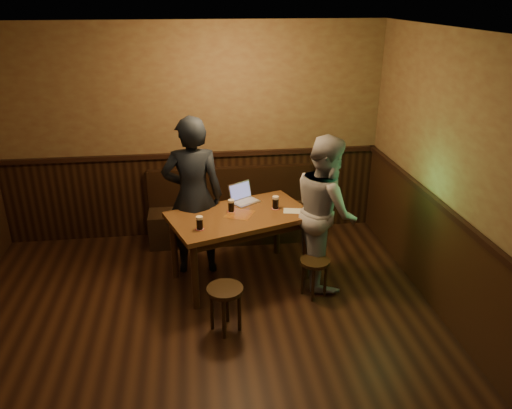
{
  "coord_description": "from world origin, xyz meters",
  "views": [
    {
      "loc": [
        0.02,
        -3.37,
        3.1
      ],
      "look_at": [
        0.67,
        1.58,
        0.97
      ],
      "focal_mm": 35.0,
      "sensor_mm": 36.0,
      "label": 1
    }
  ],
  "objects_px": {
    "pint_left": "(200,223)",
    "laptop": "(243,197)",
    "pint_right": "(276,202)",
    "person_grey": "(326,211)",
    "person_suit": "(193,197)",
    "bench": "(232,216)",
    "stool_left": "(225,296)",
    "pub_table": "(240,223)",
    "stool_right": "(315,267)",
    "pint_mid": "(231,206)"
  },
  "relations": [
    {
      "from": "pint_left",
      "to": "pint_right",
      "type": "distance_m",
      "value": 0.97
    },
    {
      "from": "stool_left",
      "to": "laptop",
      "type": "distance_m",
      "value": 1.44
    },
    {
      "from": "bench",
      "to": "pub_table",
      "type": "bearing_deg",
      "value": -90.0
    },
    {
      "from": "pub_table",
      "to": "pint_mid",
      "type": "height_order",
      "value": "pint_mid"
    },
    {
      "from": "pub_table",
      "to": "pint_mid",
      "type": "distance_m",
      "value": 0.22
    },
    {
      "from": "pint_right",
      "to": "person_grey",
      "type": "xyz_separation_m",
      "value": [
        0.52,
        -0.23,
        -0.03
      ]
    },
    {
      "from": "laptop",
      "to": "person_suit",
      "type": "height_order",
      "value": "person_suit"
    },
    {
      "from": "pint_mid",
      "to": "laptop",
      "type": "distance_m",
      "value": 0.32
    },
    {
      "from": "pint_left",
      "to": "bench",
      "type": "bearing_deg",
      "value": 72.08
    },
    {
      "from": "laptop",
      "to": "person_grey",
      "type": "xyz_separation_m",
      "value": [
        0.87,
        -0.49,
        -0.01
      ]
    },
    {
      "from": "laptop",
      "to": "person_grey",
      "type": "bearing_deg",
      "value": -61.62
    },
    {
      "from": "pint_left",
      "to": "pint_right",
      "type": "height_order",
      "value": "pint_right"
    },
    {
      "from": "pint_mid",
      "to": "person_grey",
      "type": "height_order",
      "value": "person_grey"
    },
    {
      "from": "bench",
      "to": "stool_right",
      "type": "distance_m",
      "value": 1.71
    },
    {
      "from": "stool_left",
      "to": "pint_left",
      "type": "xyz_separation_m",
      "value": [
        -0.21,
        0.63,
        0.5
      ]
    },
    {
      "from": "pub_table",
      "to": "laptop",
      "type": "xyz_separation_m",
      "value": [
        0.08,
        0.36,
        0.16
      ]
    },
    {
      "from": "stool_right",
      "to": "pint_mid",
      "type": "distance_m",
      "value": 1.15
    },
    {
      "from": "pint_left",
      "to": "pint_right",
      "type": "relative_size",
      "value": 0.97
    },
    {
      "from": "person_suit",
      "to": "person_grey",
      "type": "distance_m",
      "value": 1.51
    },
    {
      "from": "stool_left",
      "to": "person_grey",
      "type": "xyz_separation_m",
      "value": [
        1.19,
        0.83,
        0.48
      ]
    },
    {
      "from": "pub_table",
      "to": "stool_left",
      "type": "relative_size",
      "value": 3.58
    },
    {
      "from": "pub_table",
      "to": "person_grey",
      "type": "xyz_separation_m",
      "value": [
        0.95,
        -0.13,
        0.15
      ]
    },
    {
      "from": "pub_table",
      "to": "laptop",
      "type": "bearing_deg",
      "value": 58.62
    },
    {
      "from": "stool_right",
      "to": "pint_right",
      "type": "bearing_deg",
      "value": 120.87
    },
    {
      "from": "person_suit",
      "to": "pint_left",
      "type": "bearing_deg",
      "value": 95.84
    },
    {
      "from": "person_suit",
      "to": "person_grey",
      "type": "relative_size",
      "value": 1.09
    },
    {
      "from": "stool_left",
      "to": "pint_left",
      "type": "height_order",
      "value": "pint_left"
    },
    {
      "from": "bench",
      "to": "laptop",
      "type": "relative_size",
      "value": 5.66
    },
    {
      "from": "stool_left",
      "to": "person_suit",
      "type": "height_order",
      "value": "person_suit"
    },
    {
      "from": "pub_table",
      "to": "laptop",
      "type": "relative_size",
      "value": 4.44
    },
    {
      "from": "pint_left",
      "to": "pint_mid",
      "type": "height_order",
      "value": "pint_left"
    },
    {
      "from": "bench",
      "to": "stool_left",
      "type": "height_order",
      "value": "bench"
    },
    {
      "from": "stool_left",
      "to": "pub_table",
      "type": "bearing_deg",
      "value": 75.82
    },
    {
      "from": "pub_table",
      "to": "person_grey",
      "type": "height_order",
      "value": "person_grey"
    },
    {
      "from": "laptop",
      "to": "person_grey",
      "type": "distance_m",
      "value": 1.0
    },
    {
      "from": "pint_left",
      "to": "laptop",
      "type": "bearing_deg",
      "value": 52.42
    },
    {
      "from": "laptop",
      "to": "person_suit",
      "type": "relative_size",
      "value": 0.21
    },
    {
      "from": "stool_left",
      "to": "laptop",
      "type": "bearing_deg",
      "value": 76.29
    },
    {
      "from": "pint_right",
      "to": "pub_table",
      "type": "bearing_deg",
      "value": -166.32
    },
    {
      "from": "bench",
      "to": "laptop",
      "type": "distance_m",
      "value": 0.9
    },
    {
      "from": "bench",
      "to": "laptop",
      "type": "xyz_separation_m",
      "value": [
        0.08,
        -0.7,
        0.56
      ]
    },
    {
      "from": "stool_left",
      "to": "pint_mid",
      "type": "height_order",
      "value": "pint_mid"
    },
    {
      "from": "pint_right",
      "to": "laptop",
      "type": "height_order",
      "value": "laptop"
    },
    {
      "from": "stool_right",
      "to": "pint_mid",
      "type": "height_order",
      "value": "pint_mid"
    },
    {
      "from": "pint_mid",
      "to": "stool_right",
      "type": "bearing_deg",
      "value": -32.95
    },
    {
      "from": "bench",
      "to": "person_suit",
      "type": "height_order",
      "value": "person_suit"
    },
    {
      "from": "bench",
      "to": "person_grey",
      "type": "relative_size",
      "value": 1.28
    },
    {
      "from": "pub_table",
      "to": "pint_right",
      "type": "height_order",
      "value": "pint_right"
    },
    {
      "from": "stool_right",
      "to": "laptop",
      "type": "bearing_deg",
      "value": 129.63
    },
    {
      "from": "pub_table",
      "to": "pint_left",
      "type": "xyz_separation_m",
      "value": [
        -0.45,
        -0.33,
        0.18
      ]
    }
  ]
}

